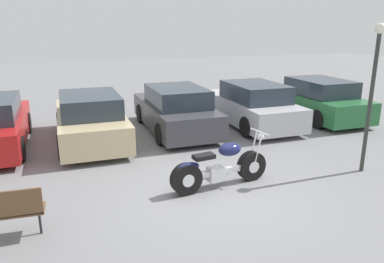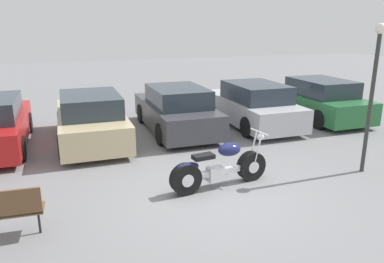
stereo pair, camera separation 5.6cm
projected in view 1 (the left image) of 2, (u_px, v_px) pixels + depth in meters
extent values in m
plane|color=slate|center=(215.00, 192.00, 7.70)|extent=(60.00, 60.00, 0.00)
cylinder|color=black|center=(251.00, 166.00, 8.21)|extent=(0.67, 0.29, 0.65)
cylinder|color=silver|center=(251.00, 166.00, 8.21)|extent=(0.29, 0.25, 0.26)
cylinder|color=black|center=(186.00, 179.00, 7.51)|extent=(0.67, 0.29, 0.65)
cylinder|color=silver|center=(186.00, 179.00, 7.51)|extent=(0.29, 0.25, 0.26)
cube|color=silver|center=(220.00, 171.00, 7.85)|extent=(1.22, 0.28, 0.12)
cube|color=silver|center=(216.00, 174.00, 7.81)|extent=(0.37, 0.28, 0.30)
ellipsoid|color=#191E4C|center=(230.00, 149.00, 7.83)|extent=(0.56, 0.40, 0.28)
cube|color=black|center=(204.00, 157.00, 7.57)|extent=(0.47, 0.30, 0.09)
ellipsoid|color=#191E4C|center=(188.00, 167.00, 7.46)|extent=(0.50, 0.26, 0.20)
cylinder|color=silver|center=(258.00, 150.00, 8.07)|extent=(0.22, 0.07, 0.76)
cylinder|color=silver|center=(253.00, 148.00, 8.22)|extent=(0.22, 0.07, 0.76)
cylinder|color=silver|center=(260.00, 132.00, 8.08)|extent=(0.12, 0.62, 0.03)
sphere|color=silver|center=(261.00, 137.00, 8.13)|extent=(0.15, 0.15, 0.15)
cylinder|color=silver|center=(203.00, 178.00, 7.86)|extent=(1.22, 0.25, 0.08)
cylinder|color=black|center=(27.00, 123.00, 11.79)|extent=(0.20, 0.64, 0.64)
cylinder|color=black|center=(20.00, 149.00, 9.34)|extent=(0.20, 0.64, 0.64)
cube|color=#C6B284|center=(91.00, 124.00, 10.88)|extent=(1.79, 4.36, 0.74)
cube|color=#28333D|center=(90.00, 104.00, 10.47)|extent=(1.58, 2.27, 0.56)
cylinder|color=black|center=(60.00, 122.00, 11.89)|extent=(0.20, 0.64, 0.64)
cylinder|color=black|center=(113.00, 118.00, 12.43)|extent=(0.20, 0.64, 0.64)
cylinder|color=black|center=(62.00, 147.00, 9.45)|extent=(0.20, 0.64, 0.64)
cylinder|color=black|center=(128.00, 141.00, 9.98)|extent=(0.20, 0.64, 0.64)
cube|color=#3D3D42|center=(175.00, 115.00, 12.02)|extent=(1.79, 4.36, 0.74)
cube|color=#28333D|center=(177.00, 96.00, 11.60)|extent=(1.58, 2.27, 0.56)
cylinder|color=black|center=(141.00, 114.00, 13.03)|extent=(0.20, 0.64, 0.64)
cylinder|color=black|center=(186.00, 110.00, 13.57)|extent=(0.20, 0.64, 0.64)
cylinder|color=black|center=(161.00, 134.00, 10.58)|extent=(0.20, 0.64, 0.64)
cylinder|color=black|center=(215.00, 129.00, 11.12)|extent=(0.20, 0.64, 0.64)
cube|color=#BCBCC1|center=(251.00, 109.00, 12.76)|extent=(1.79, 4.36, 0.74)
cube|color=#28333D|center=(255.00, 92.00, 12.35)|extent=(1.58, 2.27, 0.56)
cylinder|color=black|center=(213.00, 109.00, 13.77)|extent=(0.20, 0.64, 0.64)
cylinder|color=black|center=(253.00, 106.00, 14.31)|extent=(0.20, 0.64, 0.64)
cylinder|color=black|center=(247.00, 127.00, 11.32)|extent=(0.20, 0.64, 0.64)
cylinder|color=black|center=(294.00, 122.00, 11.86)|extent=(0.20, 0.64, 0.64)
cube|color=#286B38|center=(314.00, 103.00, 13.68)|extent=(1.79, 4.36, 0.74)
cube|color=#28333D|center=(321.00, 87.00, 13.27)|extent=(1.58, 2.27, 0.56)
cylinder|color=black|center=(274.00, 103.00, 14.70)|extent=(0.20, 0.64, 0.64)
cylinder|color=black|center=(310.00, 101.00, 15.23)|extent=(0.20, 0.64, 0.64)
cylinder|color=black|center=(318.00, 119.00, 12.25)|extent=(0.20, 0.64, 0.64)
cylinder|color=black|center=(359.00, 115.00, 12.78)|extent=(0.20, 0.64, 0.64)
cylinder|color=black|center=(40.00, 221.00, 6.11)|extent=(0.04, 0.04, 0.45)
cylinder|color=#2D332D|center=(370.00, 105.00, 8.37)|extent=(0.09, 0.09, 3.15)
sphere|color=white|center=(380.00, 28.00, 7.91)|extent=(0.23, 0.23, 0.23)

